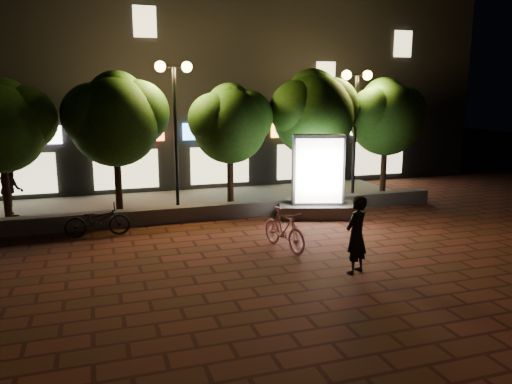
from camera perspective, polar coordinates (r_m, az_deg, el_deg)
name	(u,v)px	position (r m, az deg, el deg)	size (l,w,h in m)	color
ground	(266,252)	(13.40, 1.14, -6.95)	(80.00, 80.00, 0.00)	#57231B
retaining_wall	(227,210)	(17.01, -3.32, -2.13)	(16.00, 0.45, 0.50)	#5E5B57
sidewalk	(211,202)	(19.43, -5.22, -1.10)	(16.00, 5.00, 0.08)	#5E5B57
building_block	(179,77)	(25.36, -8.85, 12.97)	(28.00, 8.12, 11.30)	black
tree_far_left	(2,123)	(17.70, -27.26, 7.13)	(3.36, 2.80, 4.63)	black
tree_left	(116,116)	(17.50, -15.81, 8.42)	(3.60, 3.00, 4.89)	black
tree_mid	(231,121)	(18.13, -2.94, 8.18)	(3.24, 2.70, 4.50)	black
tree_right	(314,110)	(19.25, 6.71, 9.34)	(3.72, 3.10, 5.07)	black
tree_far_right	(387,114)	(20.81, 14.81, 8.65)	(3.48, 2.90, 4.76)	black
street_lamp_left	(175,98)	(17.42, -9.37, 10.60)	(1.26, 0.36, 5.18)	black
street_lamp_right	(356,101)	(19.76, 11.46, 10.20)	(1.26, 0.36, 4.98)	black
ad_kiosk	(317,184)	(17.11, 7.10, 0.94)	(2.89, 2.02, 2.83)	#5E5B57
scooter_pink	(284,229)	(13.53, 3.24, -4.29)	(0.53, 1.88, 1.13)	#BF7B9E
rider	(356,235)	(11.89, 11.48, -4.86)	(0.68, 0.45, 1.86)	black
scooter_parked	(97,220)	(15.45, -17.81, -3.11)	(0.66, 1.89, 0.99)	black
pedestrian	(11,189)	(18.78, -26.38, 0.35)	(0.91, 0.71, 1.87)	black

